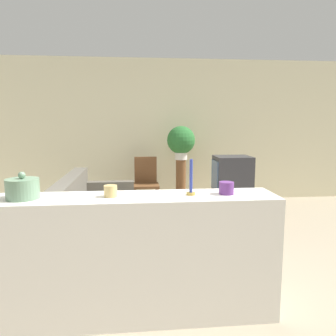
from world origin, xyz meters
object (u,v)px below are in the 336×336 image
object	(u,v)px
wooden_chair	(146,181)
decorative_bowl	(23,189)
couch	(95,215)
television	(232,175)
potted_plant	(181,141)

from	to	relation	value
wooden_chair	decorative_bowl	xyz separation A→B (m)	(-1.00, -3.23, 0.55)
couch	wooden_chair	size ratio (longest dim) A/B	2.11
television	decorative_bowl	xyz separation A→B (m)	(-2.29, -2.35, 0.32)
wooden_chair	potted_plant	distance (m)	0.94
decorative_bowl	television	bearing A→B (deg)	45.72
television	wooden_chair	bearing A→B (deg)	145.42
wooden_chair	decorative_bowl	world-z (taller)	decorative_bowl
television	wooden_chair	size ratio (longest dim) A/B	0.62
television	decorative_bowl	world-z (taller)	decorative_bowl
potted_plant	decorative_bowl	xyz separation A→B (m)	(-1.64, -3.33, -0.14)
wooden_chair	decorative_bowl	size ratio (longest dim) A/B	3.85
potted_plant	television	bearing A→B (deg)	-56.76
potted_plant	decorative_bowl	world-z (taller)	potted_plant
couch	potted_plant	size ratio (longest dim) A/B	3.21
couch	wooden_chair	world-z (taller)	wooden_chair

